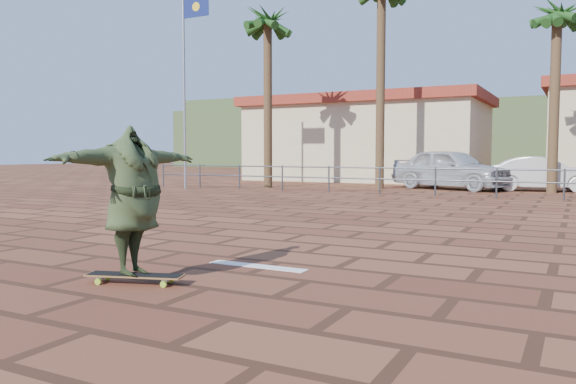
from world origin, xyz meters
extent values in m
plane|color=brown|center=(0.00, 0.00, 0.00)|extent=(120.00, 120.00, 0.00)
cube|color=white|center=(0.70, -1.20, 0.00)|extent=(1.40, 0.22, 0.01)
cylinder|color=#47494F|center=(-12.00, 12.00, 0.50)|extent=(0.06, 0.06, 1.00)
cylinder|color=#47494F|center=(-10.00, 12.00, 0.50)|extent=(0.06, 0.06, 1.00)
cylinder|color=#47494F|center=(-8.00, 12.00, 0.50)|extent=(0.06, 0.06, 1.00)
cylinder|color=#47494F|center=(-6.00, 12.00, 0.50)|extent=(0.06, 0.06, 1.00)
cylinder|color=#47494F|center=(-4.00, 12.00, 0.50)|extent=(0.06, 0.06, 1.00)
cylinder|color=#47494F|center=(-2.00, 12.00, 0.50)|extent=(0.06, 0.06, 1.00)
cylinder|color=#47494F|center=(0.00, 12.00, 0.50)|extent=(0.06, 0.06, 1.00)
cylinder|color=#47494F|center=(2.00, 12.00, 0.50)|extent=(0.06, 0.06, 1.00)
cylinder|color=#47494F|center=(4.00, 12.00, 0.50)|extent=(0.06, 0.06, 1.00)
cylinder|color=#47494F|center=(0.00, 12.00, 0.95)|extent=(24.00, 0.05, 0.05)
cylinder|color=#47494F|center=(0.00, 12.00, 0.55)|extent=(24.00, 0.05, 0.05)
cylinder|color=gray|center=(-10.00, 11.00, 4.00)|extent=(0.10, 0.10, 8.00)
cube|color=#101C52|center=(-9.35, 11.00, 7.30)|extent=(1.20, 0.02, 0.80)
cylinder|color=brown|center=(-7.50, 13.50, 3.50)|extent=(0.36, 0.36, 7.00)
sphere|color=#224E1A|center=(-7.50, 13.50, 7.05)|extent=(2.40, 2.40, 2.40)
cylinder|color=brown|center=(-3.00, 15.00, 4.10)|extent=(0.36, 0.36, 8.20)
cylinder|color=brown|center=(3.50, 15.50, 3.25)|extent=(0.36, 0.36, 6.50)
sphere|color=#224E1A|center=(3.50, 15.50, 6.55)|extent=(2.40, 2.40, 2.40)
cube|color=beige|center=(-6.00, 22.00, 2.00)|extent=(12.00, 7.00, 4.00)
cube|color=maroon|center=(-6.00, 22.00, 4.25)|extent=(12.60, 7.60, 0.50)
cube|color=#384C28|center=(0.00, 50.00, 3.00)|extent=(70.00, 18.00, 6.00)
cube|color=#384C28|center=(-22.00, 56.00, 4.00)|extent=(35.00, 14.00, 8.00)
cube|color=olive|center=(-0.04, -2.70, 0.10)|extent=(1.15, 0.58, 0.02)
cube|color=black|center=(-0.04, -2.70, 0.11)|extent=(1.11, 0.55, 0.00)
cube|color=silver|center=(-0.41, -2.82, 0.07)|extent=(0.12, 0.20, 0.03)
cube|color=silver|center=(0.33, -2.58, 0.07)|extent=(0.12, 0.20, 0.03)
cylinder|color=#98BE28|center=(-0.37, -2.93, 0.04)|extent=(0.08, 0.05, 0.07)
cylinder|color=#98BE28|center=(-0.44, -2.71, 0.04)|extent=(0.08, 0.05, 0.07)
cylinder|color=#98BE28|center=(0.37, -2.69, 0.04)|extent=(0.08, 0.05, 0.07)
cylinder|color=#98BE28|center=(0.30, -2.47, 0.04)|extent=(0.08, 0.05, 0.07)
imported|color=#334324|center=(-0.04, -2.70, 0.96)|extent=(0.75, 2.12, 1.69)
imported|color=#B2B5B9|center=(-0.28, 16.00, 0.84)|extent=(5.33, 3.64, 1.68)
imported|color=silver|center=(3.08, 16.50, 0.67)|extent=(4.29, 2.21, 1.35)
camera|label=1|loc=(4.44, -7.49, 1.49)|focal=35.00mm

